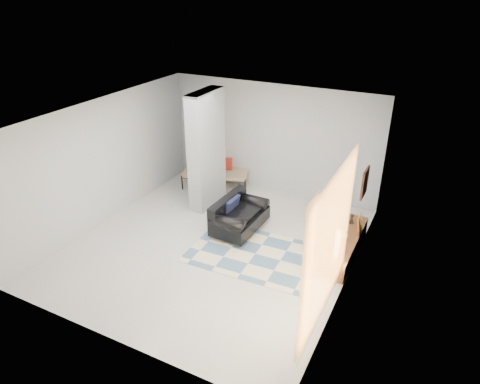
% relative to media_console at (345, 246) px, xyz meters
% --- Properties ---
extents(floor, '(6.00, 6.00, 0.00)m').
position_rel_media_console_xyz_m(floor, '(-2.52, -0.90, -0.20)').
color(floor, beige).
rests_on(floor, ground).
extents(ceiling, '(6.00, 6.00, 0.00)m').
position_rel_media_console_xyz_m(ceiling, '(-2.52, -0.90, 2.60)').
color(ceiling, white).
rests_on(ceiling, wall_back).
extents(wall_back, '(6.00, 0.00, 6.00)m').
position_rel_media_console_xyz_m(wall_back, '(-2.52, 2.10, 1.20)').
color(wall_back, silver).
rests_on(wall_back, ground).
extents(wall_front, '(6.00, 0.00, 6.00)m').
position_rel_media_console_xyz_m(wall_front, '(-2.52, -3.90, 1.20)').
color(wall_front, silver).
rests_on(wall_front, ground).
extents(wall_left, '(0.00, 6.00, 6.00)m').
position_rel_media_console_xyz_m(wall_left, '(-5.27, -0.90, 1.20)').
color(wall_left, silver).
rests_on(wall_left, ground).
extents(wall_right, '(0.00, 6.00, 6.00)m').
position_rel_media_console_xyz_m(wall_right, '(0.23, -0.90, 1.20)').
color(wall_right, silver).
rests_on(wall_right, ground).
extents(partition_column, '(0.35, 1.20, 2.80)m').
position_rel_media_console_xyz_m(partition_column, '(-3.62, 0.70, 1.20)').
color(partition_column, '#A6AAAD').
rests_on(partition_column, floor).
extents(hallway_door, '(0.85, 0.06, 2.04)m').
position_rel_media_console_xyz_m(hallway_door, '(-4.62, 2.06, 0.82)').
color(hallway_door, beige).
rests_on(hallway_door, floor).
extents(curtain, '(0.00, 2.55, 2.55)m').
position_rel_media_console_xyz_m(curtain, '(0.15, -2.05, 1.25)').
color(curtain, '#F39C3F').
rests_on(curtain, wall_right).
extents(wall_art, '(0.04, 0.45, 0.55)m').
position_rel_media_console_xyz_m(wall_art, '(0.20, -0.00, 1.45)').
color(wall_art, '#361A0E').
rests_on(wall_art, wall_right).
extents(media_console, '(0.45, 1.99, 0.80)m').
position_rel_media_console_xyz_m(media_console, '(0.00, 0.00, 0.00)').
color(media_console, brown).
rests_on(media_console, floor).
extents(loveseat, '(0.88, 1.44, 0.76)m').
position_rel_media_console_xyz_m(loveseat, '(-2.37, -0.14, 0.16)').
color(loveseat, silver).
rests_on(loveseat, floor).
extents(daybed, '(1.85, 1.21, 0.77)m').
position_rel_media_console_xyz_m(daybed, '(-3.95, 1.63, 0.21)').
color(daybed, black).
rests_on(daybed, floor).
extents(area_rug, '(2.68, 1.83, 0.01)m').
position_rel_media_console_xyz_m(area_rug, '(-1.62, -0.83, -0.20)').
color(area_rug, '#F1E7B9').
rests_on(area_rug, floor).
extents(cylinder_lamp, '(0.10, 0.10, 0.57)m').
position_rel_media_console_xyz_m(cylinder_lamp, '(-0.02, -0.75, 0.48)').
color(cylinder_lamp, silver).
rests_on(cylinder_lamp, media_console).
extents(bronze_figurine, '(0.12, 0.12, 0.21)m').
position_rel_media_console_xyz_m(bronze_figurine, '(-0.05, 0.60, 0.30)').
color(bronze_figurine, black).
rests_on(bronze_figurine, media_console).
extents(vase, '(0.19, 0.19, 0.17)m').
position_rel_media_console_xyz_m(vase, '(-0.05, -0.06, 0.28)').
color(vase, white).
rests_on(vase, media_console).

